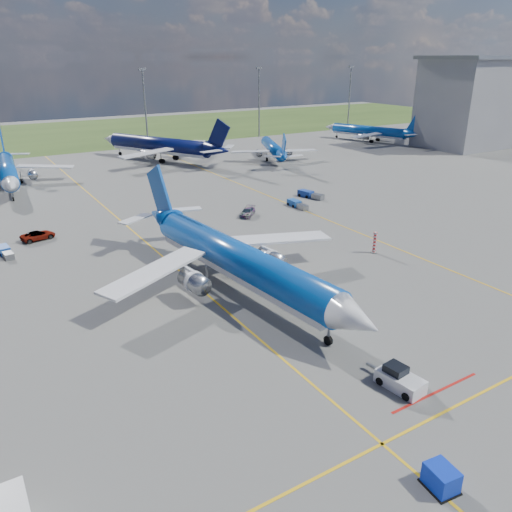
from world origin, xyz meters
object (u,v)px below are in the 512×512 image
bg_jet_nnw (11,187)px  baggage_tug_e (297,204)px  bg_jet_ne (273,159)px  warning_post (375,242)px  service_car_b (38,235)px  bg_jet_n (161,160)px  bg_jet_ene (368,141)px  baggage_tug_w (310,195)px  baggage_tug_c (5,252)px  pushback_tug (399,379)px  uld_container (441,478)px  main_airliner (239,291)px  service_car_c (247,212)px

bg_jet_nnw → baggage_tug_e: 61.59m
bg_jet_ne → warning_post: bearing=91.5°
warning_post → service_car_b: (-39.41, 30.25, -0.81)m
bg_jet_n → bg_jet_ene: (70.06, -4.43, 0.00)m
baggage_tug_w → baggage_tug_c: bearing=166.8°
bg_jet_ene → pushback_tug: bearing=28.9°
uld_container → baggage_tug_w: bearing=66.4°
bg_jet_ne → bg_jet_ene: size_ratio=0.92×
baggage_tug_c → baggage_tug_e: 48.55m
bg_jet_ne → main_airliner: (-48.03, -66.13, 0.00)m
bg_jet_ne → service_car_c: size_ratio=6.94×
bg_jet_nnw → baggage_tug_w: 63.24m
bg_jet_n → service_car_b: 62.46m
bg_jet_nnw → baggage_tug_w: bg_jet_nnw is taller
bg_jet_nnw → bg_jet_ne: (64.36, -3.32, 0.00)m
uld_container → baggage_tug_e: uld_container is taller
baggage_tug_e → service_car_c: bearing=-179.3°
warning_post → main_airliner: (-22.40, -1.01, -1.50)m
bg_jet_ene → baggage_tug_w: bg_jet_ene is taller
bg_jet_nnw → baggage_tug_e: (42.83, -44.26, 0.54)m
main_airliner → baggage_tug_w: (32.59, 29.37, 0.58)m
baggage_tug_c → baggage_tug_e: size_ratio=0.95×
bg_jet_ene → baggage_tug_w: bearing=19.3°
warning_post → uld_container: size_ratio=1.52×
bg_jet_ne → bg_jet_ene: bearing=-144.3°
service_car_b → bg_jet_nnw: bearing=-13.6°
warning_post → pushback_tug: warning_post is taller
bg_jet_nnw → warning_post: bearing=-56.0°
warning_post → baggage_tug_e: warning_post is taller
bg_jet_ne → uld_container: size_ratio=16.57×
uld_container → baggage_tug_w: (35.84, 61.09, -0.21)m
uld_container → baggage_tug_c: bearing=114.5°
service_car_c → baggage_tug_e: (10.45, -0.13, -0.15)m
pushback_tug → uld_container: pushback_tug is taller
bg_jet_ene → pushback_tug: (-89.28, -98.81, 0.75)m
service_car_c → uld_container: bearing=-63.0°
bg_jet_nnw → baggage_tug_e: bearing=-41.4°
pushback_tug → baggage_tug_w: bearing=52.9°
pushback_tug → service_car_c: size_ratio=1.19×
bg_jet_ne → main_airliner: 81.73m
warning_post → bg_jet_ne: (25.63, 65.12, -1.50)m
bg_jet_ene → bg_jet_n: bearing=-22.6°
uld_container → bg_jet_ene: bearing=55.4°
warning_post → bg_jet_ne: size_ratio=0.09×
baggage_tug_c → warning_post: bearing=-37.0°
warning_post → baggage_tug_c: bearing=149.7°
bg_jet_n → baggage_tug_w: bearing=74.7°
bg_jet_nnw → baggage_tug_c: bearing=-93.1°
bg_jet_ne → pushback_tug: bearing=85.8°
bg_jet_ne → uld_container: bg_jet_ne is taller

